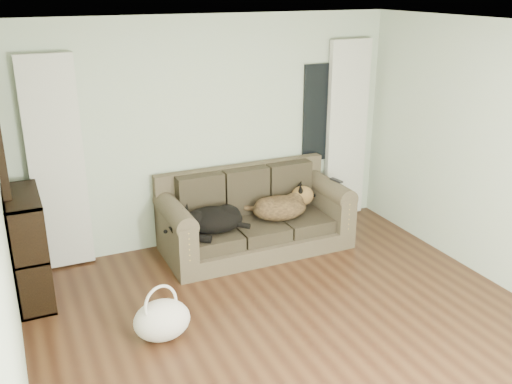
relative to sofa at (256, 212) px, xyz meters
name	(u,v)px	position (x,y,z in m)	size (l,w,h in m)	color
floor	(316,348)	(-0.34, -1.97, -0.45)	(5.00, 5.00, 0.00)	#371E12
ceiling	(329,31)	(-0.34, -1.97, 2.15)	(5.00, 5.00, 0.00)	white
wall_back	(210,132)	(-0.34, 0.53, 0.85)	(4.50, 0.04, 2.60)	#B4CAA8
wall_left	(5,262)	(-2.59, -1.97, 0.85)	(0.04, 5.00, 2.60)	#B4CAA8
curtain_left	(57,165)	(-2.04, 0.45, 0.70)	(0.55, 0.08, 2.25)	silver
curtain_right	(347,131)	(1.46, 0.45, 0.70)	(0.55, 0.08, 2.25)	silver
window_pane	(321,113)	(1.11, 0.50, 0.95)	(0.50, 0.03, 1.20)	black
door_casing	(7,193)	(-2.54, 0.07, 0.60)	(0.07, 0.60, 2.10)	black
sofa	(256,212)	(0.00, 0.00, 0.00)	(2.11, 0.91, 0.86)	#352D21
dog_black_lab	(210,221)	(-0.59, -0.08, 0.03)	(0.66, 0.46, 0.28)	black
dog_shepherd	(282,206)	(0.31, -0.04, 0.04)	(0.66, 0.47, 0.29)	black
tv_remote	(336,180)	(0.99, -0.11, 0.28)	(0.04, 0.16, 0.02)	black
tote_bag	(162,322)	(-1.47, -1.29, -0.29)	(0.50, 0.38, 0.36)	beige
bookshelf	(29,251)	(-2.43, -0.10, 0.05)	(0.32, 0.86, 1.07)	black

